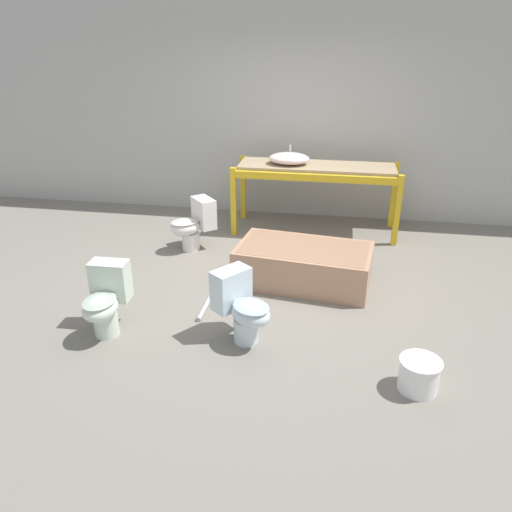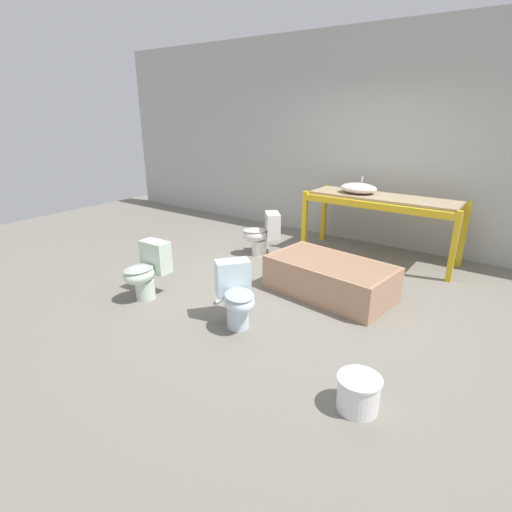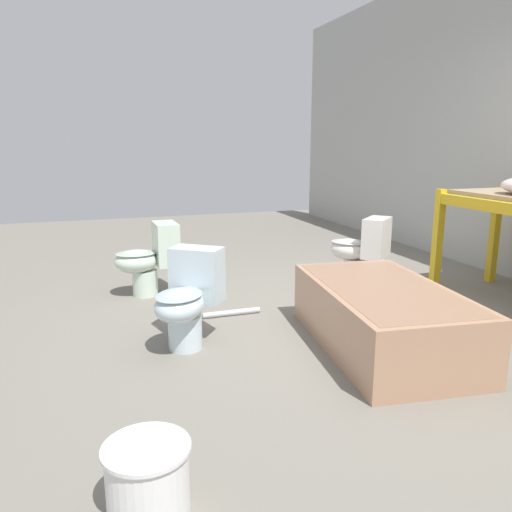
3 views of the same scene
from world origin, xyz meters
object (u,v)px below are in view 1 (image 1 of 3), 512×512
Objects in this scene: bathtub_main at (304,262)px; toilet_far at (242,306)px; sink_basin at (289,158)px; bucket_white at (419,374)px; toilet_near at (194,224)px; toilet_extra at (105,299)px.

bathtub_main is 2.36× the size of toilet_far.
bathtub_main is (0.35, -1.54, -0.75)m from sink_basin.
bucket_white is (1.45, -0.44, -0.19)m from toilet_far.
toilet_near is at bearing 65.84° from toilet_far.
bathtub_main reaches higher than bucket_white.
toilet_far reaches higher than bucket_white.
toilet_extra is at bearing -135.46° from bathtub_main.
sink_basin is at bearing 113.32° from bucket_white.
toilet_extra is at bearing -114.99° from sink_basin.
bathtub_main is 2.36× the size of toilet_near.
sink_basin is 1.75m from bathtub_main.
toilet_near is (-1.07, -0.87, -0.65)m from sink_basin.
toilet_far is 1.53m from bucket_white.
toilet_near is (-1.42, 0.67, 0.10)m from bathtub_main.
toilet_extra is at bearing 172.42° from bucket_white.
bathtub_main is 1.27m from toilet_far.
bucket_white is at bearing 5.21° from toilet_near.
sink_basin is at bearing 109.90° from bathtub_main.
toilet_far is 1.98× the size of bucket_white.
toilet_near is at bearing -140.81° from sink_basin.
bucket_white is at bearing -68.89° from toilet_far.
sink_basin is 0.84× the size of toilet_near.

